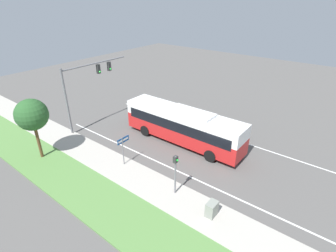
% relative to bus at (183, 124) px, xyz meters
% --- Properties ---
extents(ground_plane, '(80.00, 80.00, 0.00)m').
position_rel_bus_xyz_m(ground_plane, '(-0.23, -4.08, -1.83)').
color(ground_plane, '#565451').
extents(sidewalk, '(2.80, 80.00, 0.12)m').
position_rel_bus_xyz_m(sidewalk, '(-6.43, -4.08, -1.77)').
color(sidewalk, '#ADA89E').
rests_on(sidewalk, ground_plane).
extents(grass_verge, '(3.60, 80.00, 0.10)m').
position_rel_bus_xyz_m(grass_verge, '(-9.63, -4.08, -1.78)').
color(grass_verge, '#568442').
rests_on(grass_verge, ground_plane).
extents(lane_divider_near, '(0.14, 30.00, 0.01)m').
position_rel_bus_xyz_m(lane_divider_near, '(-3.83, -4.08, -1.82)').
color(lane_divider_near, silver).
rests_on(lane_divider_near, ground_plane).
extents(lane_divider_far, '(0.14, 30.00, 0.01)m').
position_rel_bus_xyz_m(lane_divider_far, '(3.37, -4.08, -1.82)').
color(lane_divider_far, silver).
rests_on(lane_divider_far, ground_plane).
extents(bus, '(2.59, 11.41, 3.32)m').
position_rel_bus_xyz_m(bus, '(0.00, 0.00, 0.00)').
color(bus, red).
rests_on(bus, ground_plane).
extents(signal_gantry, '(7.56, 0.41, 6.43)m').
position_rel_bus_xyz_m(signal_gantry, '(-2.94, 9.40, 2.84)').
color(signal_gantry, slate).
rests_on(signal_gantry, ground_plane).
extents(pedestrian_signal, '(0.28, 0.34, 3.05)m').
position_rel_bus_xyz_m(pedestrian_signal, '(-6.03, -3.61, 0.25)').
color(pedestrian_signal, slate).
rests_on(pedestrian_signal, ground_plane).
extents(street_sign, '(1.17, 0.08, 2.51)m').
position_rel_bus_xyz_m(street_sign, '(-5.76, 1.59, -0.07)').
color(street_sign, slate).
rests_on(street_sign, ground_plane).
extents(utility_cabinet, '(0.79, 0.54, 0.96)m').
position_rel_bus_xyz_m(utility_cabinet, '(-6.28, -6.56, -1.23)').
color(utility_cabinet, gray).
rests_on(utility_cabinet, sidewalk).
extents(roadside_tree, '(2.49, 2.49, 5.07)m').
position_rel_bus_xyz_m(roadside_tree, '(-9.26, 7.76, 2.07)').
color(roadside_tree, brown).
rests_on(roadside_tree, grass_verge).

